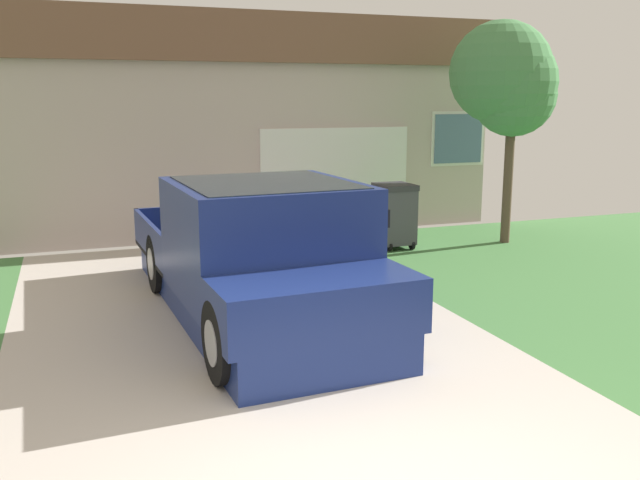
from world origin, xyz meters
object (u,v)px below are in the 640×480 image
(pickup_truck, at_px, (261,259))
(handbag, at_px, (394,309))
(person_with_hat, at_px, (366,243))
(house_with_garage, at_px, (222,120))
(front_yard_tree, at_px, (507,81))
(wheeled_trash_bin, at_px, (394,213))

(pickup_truck, height_order, handbag, pickup_truck)
(person_with_hat, xyz_separation_m, house_with_garage, (0.10, 8.50, 1.21))
(pickup_truck, distance_m, front_yard_tree, 6.41)
(handbag, distance_m, wheeled_trash_bin, 4.15)
(person_with_hat, bearing_deg, wheeled_trash_bin, -122.07)
(pickup_truck, xyz_separation_m, handbag, (1.50, -0.52, -0.62))
(handbag, relative_size, house_with_garage, 0.04)
(handbag, height_order, house_with_garage, house_with_garage)
(house_with_garage, distance_m, wheeled_trash_bin, 5.67)
(handbag, bearing_deg, house_with_garage, 90.85)
(pickup_truck, relative_size, front_yard_tree, 1.38)
(wheeled_trash_bin, bearing_deg, front_yard_tree, -8.69)
(pickup_truck, relative_size, person_with_hat, 3.40)
(person_with_hat, bearing_deg, house_with_garage, -91.60)
(wheeled_trash_bin, bearing_deg, pickup_truck, -136.16)
(house_with_garage, bearing_deg, wheeled_trash_bin, -69.19)
(person_with_hat, relative_size, wheeled_trash_bin, 1.41)
(house_with_garage, relative_size, wheeled_trash_bin, 8.89)
(pickup_truck, bearing_deg, house_with_garage, -102.17)
(front_yard_tree, bearing_deg, handbag, -138.25)
(pickup_truck, xyz_separation_m, wheeled_trash_bin, (3.31, 3.18, -0.15))
(front_yard_tree, distance_m, wheeled_trash_bin, 3.05)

